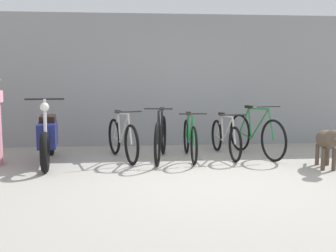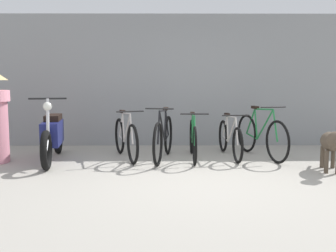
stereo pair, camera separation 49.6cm
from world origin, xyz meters
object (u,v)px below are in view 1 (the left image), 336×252
bicycle_2 (190,139)px  bicycle_4 (255,135)px  bicycle_3 (225,138)px  bicycle_0 (122,139)px  motorcycle (48,137)px  bicycle_1 (161,138)px  stray_dog (328,140)px

bicycle_2 → bicycle_4: bicycle_4 is taller
bicycle_3 → bicycle_0: bearing=-90.7°
bicycle_2 → bicycle_3: size_ratio=0.99×
bicycle_4 → bicycle_2: bearing=-98.4°
motorcycle → bicycle_2: bearing=86.1°
bicycle_3 → motorcycle: size_ratio=0.84×
bicycle_1 → stray_dog: (2.50, -0.91, 0.07)m
bicycle_3 → bicycle_1: bearing=-83.7°
bicycle_0 → motorcycle: bearing=-98.9°
bicycle_3 → bicycle_2: bearing=-80.1°
stray_dog → bicycle_0: bearing=-94.7°
bicycle_3 → stray_dog: (1.33, -1.14, 0.12)m
bicycle_1 → bicycle_3: (1.18, 0.23, -0.05)m
bicycle_2 → bicycle_3: 0.69m
bicycle_0 → motorcycle: 1.23m
bicycle_3 → motorcycle: motorcycle is taller
bicycle_0 → bicycle_1: bicycle_1 is taller
bicycle_2 → motorcycle: motorcycle is taller
bicycle_3 → bicycle_4: 0.55m
bicycle_0 → bicycle_3: bicycle_0 is taller
bicycle_4 → stray_dog: (0.78, -1.12, 0.06)m
bicycle_1 → bicycle_2: size_ratio=1.05×
bicycle_1 → bicycle_4: 1.73m
bicycle_1 → bicycle_4: bearing=106.3°
bicycle_1 → motorcycle: bearing=-76.9°
bicycle_0 → motorcycle: (-1.21, -0.22, 0.08)m
bicycle_3 → bicycle_4: size_ratio=0.96×
bicycle_1 → stray_dog: size_ratio=1.60×
bicycle_4 → stray_dog: size_ratio=1.61×
bicycle_4 → bicycle_1: bearing=-98.7°
bicycle_0 → bicycle_2: bicycle_0 is taller
bicycle_1 → stray_dog: 2.66m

